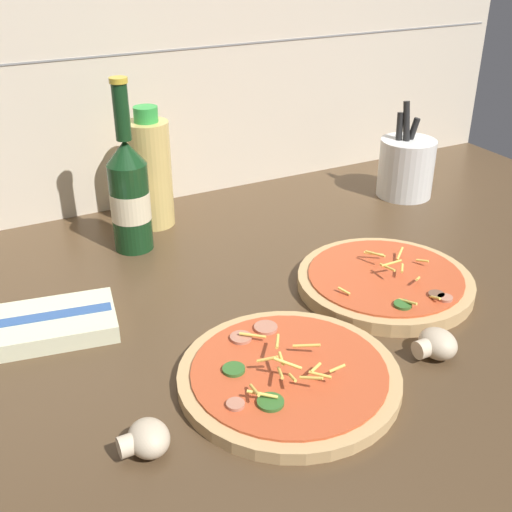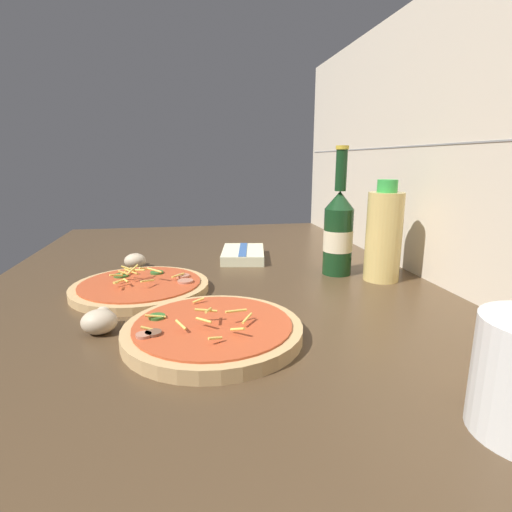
{
  "view_description": "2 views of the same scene",
  "coord_description": "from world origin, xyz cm",
  "px_view_note": "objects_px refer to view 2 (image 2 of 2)",
  "views": [
    {
      "loc": [
        -33.78,
        -64.05,
        50.15
      ],
      "look_at": [
        0.86,
        2.99,
        10.41
      ],
      "focal_mm": 45.0,
      "sensor_mm": 36.0,
      "label": 1
    },
    {
      "loc": [
        72.32,
        -4.24,
        27.04
      ],
      "look_at": [
        1.36,
        8.28,
        9.69
      ],
      "focal_mm": 28.0,
      "sensor_mm": 36.0,
      "label": 2
    }
  ],
  "objects_px": {
    "beer_bottle": "(338,231)",
    "mushroom_left": "(135,260)",
    "pizza_near": "(141,287)",
    "mushroom_right": "(100,321)",
    "dish_towel": "(243,254)",
    "pizza_far": "(213,331)",
    "oil_bottle": "(384,235)"
  },
  "relations": [
    {
      "from": "pizza_near",
      "to": "pizza_far",
      "type": "distance_m",
      "value": 0.26
    },
    {
      "from": "pizza_near",
      "to": "mushroom_right",
      "type": "relative_size",
      "value": 4.81
    },
    {
      "from": "oil_bottle",
      "to": "pizza_near",
      "type": "bearing_deg",
      "value": -90.99
    },
    {
      "from": "mushroom_left",
      "to": "beer_bottle",
      "type": "bearing_deg",
      "value": 73.77
    },
    {
      "from": "beer_bottle",
      "to": "mushroom_left",
      "type": "xyz_separation_m",
      "value": [
        -0.13,
        -0.45,
        -0.08
      ]
    },
    {
      "from": "pizza_far",
      "to": "mushroom_right",
      "type": "distance_m",
      "value": 0.17
    },
    {
      "from": "pizza_near",
      "to": "pizza_far",
      "type": "relative_size",
      "value": 1.02
    },
    {
      "from": "pizza_near",
      "to": "mushroom_left",
      "type": "xyz_separation_m",
      "value": [
        -0.18,
        -0.03,
        0.01
      ]
    },
    {
      "from": "beer_bottle",
      "to": "dish_towel",
      "type": "height_order",
      "value": "beer_bottle"
    },
    {
      "from": "mushroom_right",
      "to": "dish_towel",
      "type": "distance_m",
      "value": 0.49
    },
    {
      "from": "dish_towel",
      "to": "pizza_near",
      "type": "bearing_deg",
      "value": -46.04
    },
    {
      "from": "dish_towel",
      "to": "oil_bottle",
      "type": "bearing_deg",
      "value": 48.39
    },
    {
      "from": "beer_bottle",
      "to": "mushroom_right",
      "type": "xyz_separation_m",
      "value": [
        0.24,
        -0.45,
        -0.08
      ]
    },
    {
      "from": "beer_bottle",
      "to": "mushroom_right",
      "type": "height_order",
      "value": "beer_bottle"
    },
    {
      "from": "pizza_near",
      "to": "mushroom_left",
      "type": "distance_m",
      "value": 0.18
    },
    {
      "from": "beer_bottle",
      "to": "oil_bottle",
      "type": "bearing_deg",
      "value": 51.14
    },
    {
      "from": "mushroom_left",
      "to": "mushroom_right",
      "type": "relative_size",
      "value": 0.96
    },
    {
      "from": "pizza_far",
      "to": "mushroom_right",
      "type": "xyz_separation_m",
      "value": [
        -0.05,
        -0.16,
        0.01
      ]
    },
    {
      "from": "pizza_far",
      "to": "oil_bottle",
      "type": "relative_size",
      "value": 1.22
    },
    {
      "from": "pizza_far",
      "to": "beer_bottle",
      "type": "relative_size",
      "value": 0.92
    },
    {
      "from": "pizza_far",
      "to": "beer_bottle",
      "type": "distance_m",
      "value": 0.42
    },
    {
      "from": "pizza_near",
      "to": "dish_towel",
      "type": "bearing_deg",
      "value": 133.96
    },
    {
      "from": "dish_towel",
      "to": "mushroom_right",
      "type": "bearing_deg",
      "value": -33.53
    },
    {
      "from": "pizza_far",
      "to": "dish_towel",
      "type": "distance_m",
      "value": 0.47
    },
    {
      "from": "pizza_far",
      "to": "mushroom_right",
      "type": "relative_size",
      "value": 4.71
    },
    {
      "from": "pizza_far",
      "to": "dish_towel",
      "type": "bearing_deg",
      "value": 166.54
    },
    {
      "from": "beer_bottle",
      "to": "mushroom_left",
      "type": "relative_size",
      "value": 5.3
    },
    {
      "from": "pizza_near",
      "to": "pizza_far",
      "type": "bearing_deg",
      "value": 27.77
    },
    {
      "from": "oil_bottle",
      "to": "mushroom_left",
      "type": "bearing_deg",
      "value": -110.05
    },
    {
      "from": "pizza_near",
      "to": "beer_bottle",
      "type": "distance_m",
      "value": 0.43
    },
    {
      "from": "pizza_near",
      "to": "beer_bottle",
      "type": "height_order",
      "value": "beer_bottle"
    },
    {
      "from": "mushroom_left",
      "to": "dish_towel",
      "type": "height_order",
      "value": "mushroom_left"
    }
  ]
}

